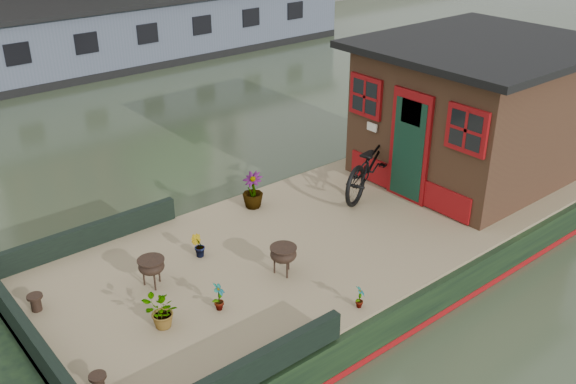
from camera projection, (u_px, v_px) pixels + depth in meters
ground at (386, 239)px, 11.03m from camera, size 120.00×120.00×0.00m
houseboat_hull at (329, 251)px, 10.15m from camera, size 14.01×4.02×0.60m
houseboat_deck at (388, 207)px, 10.75m from camera, size 11.80×3.80×0.05m
bow_bulwark at (104, 315)px, 7.78m from camera, size 3.00×4.00×0.35m
cabin at (477, 108)px, 11.44m from camera, size 4.00×3.50×2.42m
bicycle at (372, 161)px, 11.04m from camera, size 2.22×1.44×1.10m
potted_plant_a at (219, 297)px, 8.07m from camera, size 0.25×0.25×0.40m
potted_plant_b at (198, 246)px, 9.23m from camera, size 0.24×0.24×0.35m
potted_plant_c at (162, 312)px, 7.74m from camera, size 0.50×0.47×0.45m
potted_plant_d at (253, 190)px, 10.56m from camera, size 0.44×0.44×0.61m
potted_plant_e at (360, 297)px, 8.13m from camera, size 0.20×0.20×0.32m
brazier_front at (283, 260)px, 8.81m from camera, size 0.48×0.48×0.43m
brazier_rear at (152, 272)px, 8.55m from camera, size 0.46×0.46×0.41m
bollard_port at (36, 303)px, 8.10m from camera, size 0.20×0.20×0.22m
bollard_stbd at (99, 383)px, 6.82m from camera, size 0.19×0.19×0.22m
far_houseboat at (61, 39)px, 20.30m from camera, size 20.40×4.40×2.11m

